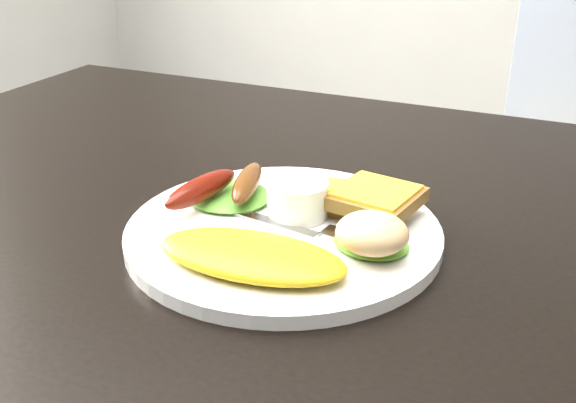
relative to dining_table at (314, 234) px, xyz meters
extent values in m
cube|color=black|center=(0.00, 0.00, 0.00)|extent=(1.20, 0.80, 0.04)
imported|color=#2E5085|center=(0.20, 0.49, -0.01)|extent=(0.59, 0.47, 1.44)
cylinder|color=white|center=(-0.01, -0.05, 0.03)|extent=(0.28, 0.28, 0.01)
ellipsoid|color=green|center=(-0.08, -0.02, 0.04)|extent=(0.10, 0.10, 0.01)
ellipsoid|color=#2E8D1C|center=(0.08, -0.06, 0.04)|extent=(0.08, 0.07, 0.01)
ellipsoid|color=yellow|center=(0.00, -0.13, 0.04)|extent=(0.16, 0.08, 0.02)
ellipsoid|color=#5C0600|center=(-0.09, -0.05, 0.05)|extent=(0.04, 0.10, 0.02)
ellipsoid|color=#5A3211|center=(-0.06, -0.02, 0.05)|extent=(0.04, 0.09, 0.02)
cylinder|color=white|center=(0.00, -0.03, 0.05)|extent=(0.07, 0.07, 0.03)
cube|color=olive|center=(0.02, 0.01, 0.04)|extent=(0.08, 0.08, 0.01)
cube|color=olive|center=(0.06, 0.00, 0.05)|extent=(0.08, 0.08, 0.01)
ellipsoid|color=beige|center=(0.08, -0.08, 0.06)|extent=(0.06, 0.06, 0.03)
cube|color=#ADAFB7|center=(-0.04, -0.05, 0.03)|extent=(0.14, 0.04, 0.00)
camera|label=1|loc=(0.22, -0.54, 0.30)|focal=42.00mm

